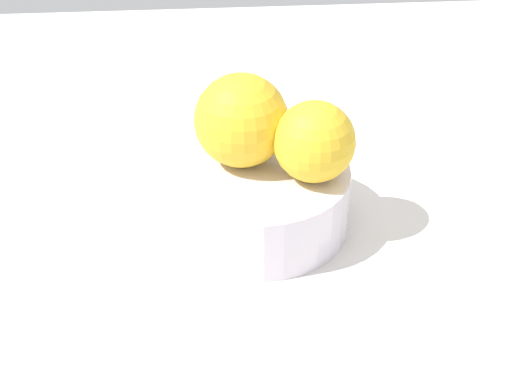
{
  "coord_description": "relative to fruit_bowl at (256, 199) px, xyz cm",
  "views": [
    {
      "loc": [
        57.55,
        -4.51,
        42.56
      ],
      "look_at": [
        0.0,
        0.0,
        3.52
      ],
      "focal_mm": 54.56,
      "sensor_mm": 36.0,
      "label": 1
    }
  ],
  "objects": [
    {
      "name": "fruit_bowl",
      "position": [
        0.0,
        0.0,
        0.0
      ],
      "size": [
        16.76,
        16.76,
        5.86
      ],
      "color": "silver",
      "rests_on": "ground_plane"
    },
    {
      "name": "orange_in_bowl_0",
      "position": [
        -1.61,
        -1.16,
        7.19
      ],
      "size": [
        8.27,
        8.27,
        8.27
      ],
      "primitive_type": "sphere",
      "color": "yellow",
      "rests_on": "fruit_bowl"
    },
    {
      "name": "ground_plane",
      "position": [
        0.0,
        0.0,
        -3.8
      ],
      "size": [
        110.0,
        110.0,
        2.0
      ],
      "primitive_type": "cube",
      "color": "silver"
    },
    {
      "name": "orange_in_bowl_1",
      "position": [
        1.47,
        4.83,
        6.57
      ],
      "size": [
        7.04,
        7.04,
        7.04
      ],
      "primitive_type": "sphere",
      "color": "yellow",
      "rests_on": "fruit_bowl"
    }
  ]
}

